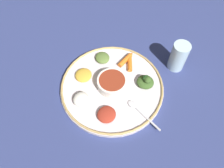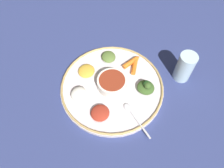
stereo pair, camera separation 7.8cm
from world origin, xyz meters
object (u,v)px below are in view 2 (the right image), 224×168
Objects in this scene: center_bowl at (112,83)px; carrot_outer at (131,62)px; carrot_near_spoon at (135,65)px; drinking_glass at (184,68)px; spoon at (133,114)px; greens_pile at (146,87)px.

carrot_outer is at bearing 167.52° from center_bowl.
carrot_near_spoon is 0.18m from drinking_glass.
spoon is 0.20m from carrot_near_spoon.
carrot_near_spoon is 0.75× the size of drinking_glass.
spoon is at bearing 55.04° from center_bowl.
carrot_outer reaches higher than spoon.
greens_pile is 0.83× the size of carrot_outer.
drinking_glass is at bearing 139.17° from greens_pile.
drinking_glass reaches higher than carrot_near_spoon.
carrot_outer is at bearing -158.02° from spoon.
spoon is 0.11m from greens_pile.
center_bowl is at bearing -124.96° from spoon.
drinking_glass is at bearing 98.27° from carrot_outer.
carrot_outer is (-0.12, 0.03, -0.01)m from center_bowl.
drinking_glass is at bearing 101.47° from carrot_near_spoon.
drinking_glass is at bearing 124.97° from center_bowl.
carrot_near_spoon is 0.02m from carrot_outer.
carrot_outer is 0.69× the size of drinking_glass.
drinking_glass reaches higher than center_bowl.
drinking_glass is (-0.12, 0.10, 0.02)m from greens_pile.
greens_pile reaches higher than carrot_outer.
carrot_near_spoon is (-0.12, 0.04, -0.01)m from center_bowl.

